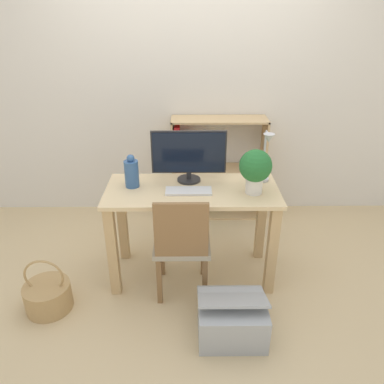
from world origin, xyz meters
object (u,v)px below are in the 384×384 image
object	(u,v)px
chair	(182,242)
monitor	(189,154)
desk_lamp	(266,153)
keyboard	(189,191)
potted_plant	(255,168)
bookshelf	(200,174)
storage_box	(232,319)
basket	(48,295)
vase	(132,173)

from	to	relation	value
chair	monitor	bearing A→B (deg)	82.21
monitor	desk_lamp	xyz separation A→B (m)	(0.56, -0.06, 0.03)
monitor	keyboard	bearing A→B (deg)	-90.66
potted_plant	bookshelf	distance (m)	1.20
keyboard	storage_box	bearing A→B (deg)	-64.80
bookshelf	basket	size ratio (longest dim) A/B	2.43
desk_lamp	basket	xyz separation A→B (m)	(-1.56, -0.47, -0.89)
bookshelf	desk_lamp	bearing A→B (deg)	-62.79
desk_lamp	chair	distance (m)	0.88
vase	basket	xyz separation A→B (m)	(-0.59, -0.43, -0.76)
keyboard	desk_lamp	distance (m)	0.62
vase	basket	world-z (taller)	vase
potted_plant	bookshelf	bearing A→B (deg)	108.84
chair	storage_box	world-z (taller)	chair
keyboard	basket	xyz separation A→B (m)	(-1.00, -0.33, -0.66)
bookshelf	basket	distance (m)	1.78
keyboard	chair	xyz separation A→B (m)	(-0.05, -0.19, -0.31)
monitor	bookshelf	size ratio (longest dim) A/B	0.55
monitor	vase	distance (m)	0.44
basket	bookshelf	bearing A→B (deg)	50.52
vase	bookshelf	xyz separation A→B (m)	(0.52, 0.92, -0.42)
chair	bookshelf	distance (m)	1.21
monitor	potted_plant	bearing A→B (deg)	-24.82
monitor	potted_plant	world-z (taller)	monitor
storage_box	desk_lamp	bearing A→B (deg)	68.92
potted_plant	basket	bearing A→B (deg)	-167.70
monitor	keyboard	distance (m)	0.29
bookshelf	storage_box	size ratio (longest dim) A/B	2.29
chair	desk_lamp	bearing A→B (deg)	28.17
monitor	chair	size ratio (longest dim) A/B	0.66
monitor	bookshelf	bearing A→B (deg)	82.54
desk_lamp	potted_plant	distance (m)	0.19
desk_lamp	bookshelf	size ratio (longest dim) A/B	0.39
desk_lamp	chair	size ratio (longest dim) A/B	0.48
vase	potted_plant	size ratio (longest dim) A/B	0.77
vase	bookshelf	world-z (taller)	bookshelf
vase	monitor	bearing A→B (deg)	13.50
basket	keyboard	bearing A→B (deg)	18.31
basket	storage_box	bearing A→B (deg)	-11.38
potted_plant	storage_box	distance (m)	1.01
monitor	potted_plant	distance (m)	0.51
monitor	chair	world-z (taller)	monitor
monitor	vase	world-z (taller)	monitor
vase	desk_lamp	bearing A→B (deg)	2.53
chair	storage_box	size ratio (longest dim) A/B	1.89
monitor	vase	xyz separation A→B (m)	(-0.41, -0.10, -0.10)
chair	keyboard	bearing A→B (deg)	74.99
chair	basket	xyz separation A→B (m)	(-0.95, -0.15, -0.35)
keyboard	desk_lamp	size ratio (longest dim) A/B	0.83
keyboard	vase	distance (m)	0.44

